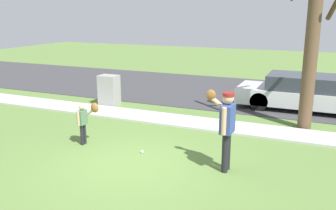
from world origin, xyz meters
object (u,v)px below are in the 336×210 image
Objects in this scene: person_adult at (226,123)px; baseball at (142,152)px; utility_cabinet at (109,91)px; street_tree_near at (313,27)px; parked_sedan_silver at (304,93)px; person_child at (85,118)px.

person_adult reaches higher than baseball.
street_tree_near is (6.84, -0.03, 2.42)m from utility_cabinet.
utility_cabinet is 7.03m from parked_sedan_silver.
baseball is 5.02m from utility_cabinet.
person_adult reaches higher than utility_cabinet.
baseball is at bearing -2.55° from person_adult.
baseball is 0.07× the size of utility_cabinet.
person_child is at bearing -0.30° from person_adult.
street_tree_near reaches higher than person_adult.
parked_sedan_silver is at bearing 52.27° from person_child.
person_adult is at bearing -109.94° from street_tree_near.
parked_sedan_silver is (-0.19, 2.29, -2.37)m from street_tree_near.
person_child is 0.99× the size of utility_cabinet.
parked_sedan_silver reaches higher than baseball.
person_child is at bearing -179.21° from baseball.
parked_sedan_silver is at bearing -99.33° from person_adult.
utility_cabinet reaches higher than baseball.
person_adult is 23.78× the size of baseball.
person_child is 7.82m from parked_sedan_silver.
baseball is at bearing -119.14° from parked_sedan_silver.
person_adult is at bearing -101.19° from parked_sedan_silver.
baseball is 0.02× the size of parked_sedan_silver.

